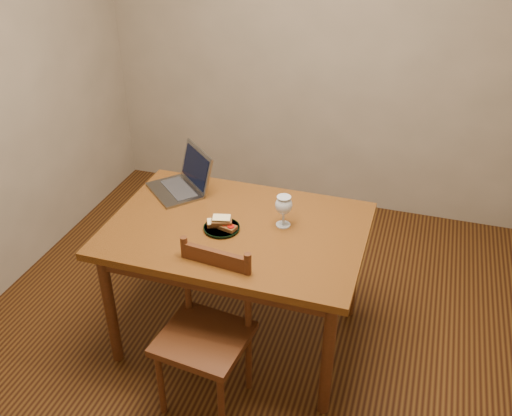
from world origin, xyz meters
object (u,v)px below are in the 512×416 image
(table, at_px, (237,240))
(chair, at_px, (205,327))
(plate, at_px, (222,228))
(laptop, at_px, (185,180))
(milk_glass, at_px, (284,211))

(table, bearing_deg, chair, -90.02)
(table, bearing_deg, plate, -143.08)
(chair, xyz_separation_m, laptop, (-0.40, 0.73, 0.34))
(plate, distance_m, milk_glass, 0.32)
(table, distance_m, milk_glass, 0.29)
(table, distance_m, laptop, 0.51)
(plate, relative_size, milk_glass, 1.08)
(plate, xyz_separation_m, milk_glass, (0.29, 0.13, 0.08))
(plate, height_order, milk_glass, milk_glass)
(milk_glass, bearing_deg, plate, -155.22)
(chair, bearing_deg, laptop, 124.82)
(chair, relative_size, plate, 2.37)
(chair, height_order, milk_glass, milk_glass)
(table, relative_size, plate, 7.05)
(plate, bearing_deg, laptop, 136.37)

